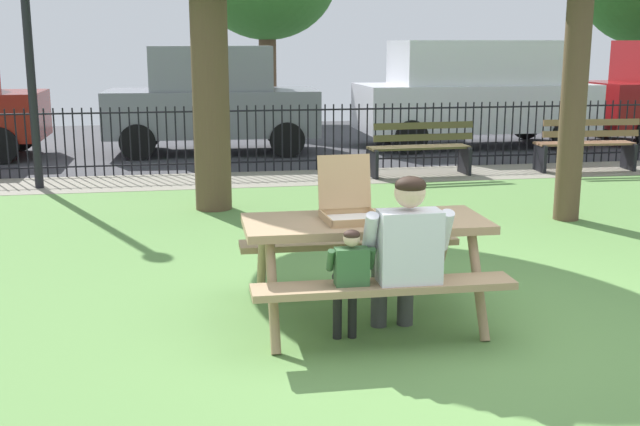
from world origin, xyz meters
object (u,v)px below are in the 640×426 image
at_px(parked_car_center, 213,99).
at_px(lamp_post_walkway, 26,11).
at_px(pizza_slice_on_table, 397,214).
at_px(pizza_box_open, 349,204).
at_px(parked_car_right, 475,91).
at_px(picnic_table_foreground, 365,242).
at_px(child_at_table, 350,275).
at_px(park_bench_center, 420,149).
at_px(park_bench_right, 586,145).
at_px(adult_at_table, 405,251).

bearing_deg(parked_car_center, lamp_post_walkway, -128.74).
height_order(pizza_slice_on_table, lamp_post_walkway, lamp_post_walkway).
height_order(pizza_box_open, parked_car_right, parked_car_right).
bearing_deg(lamp_post_walkway, pizza_box_open, -61.66).
bearing_deg(picnic_table_foreground, child_at_table, -113.83).
relative_size(picnic_table_foreground, child_at_table, 2.16).
bearing_deg(park_bench_center, pizza_box_open, -111.96).
height_order(picnic_table_foreground, lamp_post_walkway, lamp_post_walkway).
bearing_deg(park_bench_center, pizza_slice_on_table, -108.93).
distance_m(pizza_box_open, parked_car_center, 9.31).
bearing_deg(park_bench_center, parked_car_right, 56.82).
height_order(park_bench_right, parked_car_right, parked_car_right).
relative_size(pizza_box_open, pizza_slice_on_table, 1.57).
height_order(pizza_slice_on_table, park_bench_right, park_bench_right).
bearing_deg(adult_at_table, pizza_box_open, 116.51).
distance_m(picnic_table_foreground, parked_car_center, 9.38).
bearing_deg(parked_car_center, pizza_box_open, -86.25).
xyz_separation_m(pizza_box_open, parked_car_right, (4.55, 9.29, 0.22)).
bearing_deg(park_bench_center, picnic_table_foreground, -110.84).
xyz_separation_m(picnic_table_foreground, park_bench_center, (2.33, 6.12, -0.18)).
bearing_deg(parked_car_center, park_bench_center, -46.53).
distance_m(park_bench_right, parked_car_right, 3.36).
height_order(parked_car_center, parked_car_right, parked_car_right).
xyz_separation_m(picnic_table_foreground, pizza_box_open, (-0.12, 0.05, 0.28)).
distance_m(lamp_post_walkway, parked_car_right, 8.57).
height_order(picnic_table_foreground, pizza_slice_on_table, pizza_slice_on_table).
bearing_deg(picnic_table_foreground, parked_car_right, 64.60).
bearing_deg(parked_car_center, picnic_table_foreground, -85.56).
bearing_deg(pizza_box_open, park_bench_right, 49.19).
relative_size(park_bench_center, park_bench_right, 1.00).
relative_size(picnic_table_foreground, parked_car_right, 0.39).
xyz_separation_m(pizza_slice_on_table, child_at_table, (-0.50, -0.64, -0.27)).
height_order(pizza_box_open, lamp_post_walkway, lamp_post_walkway).
bearing_deg(park_bench_right, picnic_table_foreground, -129.93).
relative_size(pizza_box_open, adult_at_table, 0.40).
xyz_separation_m(lamp_post_walkway, parked_car_right, (7.79, 3.28, -1.37)).
height_order(park_bench_right, parked_car_center, parked_car_center).
relative_size(picnic_table_foreground, lamp_post_walkway, 0.45).
relative_size(pizza_slice_on_table, lamp_post_walkway, 0.07).
distance_m(adult_at_table, parked_car_center, 9.89).
bearing_deg(child_at_table, park_bench_right, 51.15).
relative_size(child_at_table, parked_car_center, 0.21).
relative_size(pizza_slice_on_table, park_bench_right, 0.19).
xyz_separation_m(pizza_slice_on_table, park_bench_center, (2.06, 6.00, -0.36)).
relative_size(adult_at_table, parked_car_center, 0.30).
relative_size(picnic_table_foreground, parked_car_center, 0.46).
height_order(adult_at_table, parked_car_center, parked_car_center).
distance_m(pizza_box_open, lamp_post_walkway, 7.01).
bearing_deg(park_bench_right, child_at_table, -128.85).
distance_m(pizza_box_open, park_bench_right, 8.03).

